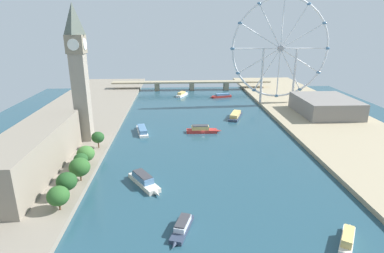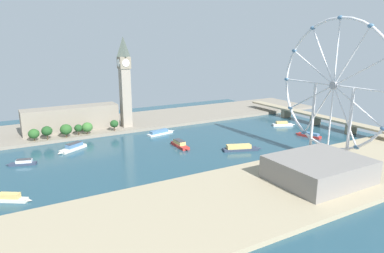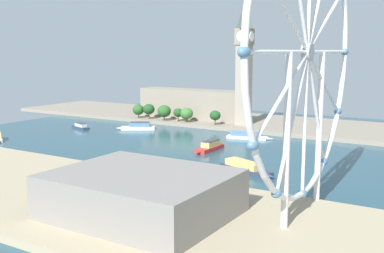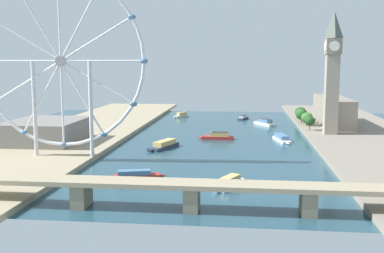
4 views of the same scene
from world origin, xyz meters
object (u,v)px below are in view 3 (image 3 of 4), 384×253
Objects in this scene: riverside_hall at (141,194)px; tour_boat_5 at (138,127)px; tour_boat_4 at (247,136)px; parliament_block at (191,104)px; ferris_wheel at (307,54)px; tour_boat_7 at (210,147)px; tour_boat_3 at (80,126)px; tour_boat_0 at (245,167)px; clock_tower at (244,62)px.

riverside_hall is 206.72m from tour_boat_5.
tour_boat_5 is at bearing 174.13° from tour_boat_4.
parliament_block reaches higher than tour_boat_4.
ferris_wheel is at bearing 111.66° from tour_boat_5.
tour_boat_4 is (51.74, 77.91, -13.44)m from parliament_block.
parliament_block is 126.78m from tour_boat_7.
riverside_hall is at bearing 96.29° from tour_boat_5.
tour_boat_4 is (-30.10, 131.79, 0.20)m from tour_boat_3.
tour_boat_5 reaches higher than tour_boat_0.
parliament_block is at bearing -132.78° from tour_boat_5.
tour_boat_4 is (-139.04, -87.31, -58.08)m from ferris_wheel.
parliament_block is 256.29m from ferris_wheel.
clock_tower is 68.14m from tour_boat_4.
clock_tower reaches higher than tour_boat_3.
clock_tower is at bearing 136.62° from tour_boat_0.
tour_boat_0 reaches higher than tour_boat_3.
parliament_block is 63.94m from tour_boat_5.
tour_boat_4 is 1.16× the size of tour_boat_5.
clock_tower is 104.02m from tour_boat_7.
ferris_wheel is (178.62, 109.11, 7.08)m from clock_tower.
ferris_wheel is 226.43m from tour_boat_5.
tour_boat_0 is 54.91m from tour_boat_7.
parliament_block is at bearing 151.09° from tour_boat_0.
tour_boat_3 is 0.79× the size of tour_boat_7.
riverside_hall is 86.91m from tour_boat_0.
tour_boat_7 is (-35.91, -41.53, 0.18)m from tour_boat_0.
tour_boat_3 is (69.69, -109.98, -51.20)m from clock_tower.
tour_boat_7 reaches higher than tour_boat_3.
tour_boat_0 is at bearing -179.67° from tour_boat_3.
tour_boat_7 is at bearing 123.55° from tour_boat_5.
tour_boat_0 reaches higher than tour_boat_4.
parliament_block is 94.49m from tour_boat_4.
tour_boat_7 is (-89.90, -89.55, -57.74)m from ferris_wheel.
parliament_block is 2.68× the size of tour_boat_0.
riverside_hall reaches higher than tour_boat_5.
parliament_block is 0.87× the size of ferris_wheel.
tour_boat_0 is 93.69m from tour_boat_4.
tour_boat_5 is (-75.26, -128.73, 0.23)m from tour_boat_0.
tour_boat_4 is at bearing -147.87° from ferris_wheel.
clock_tower is 2.68× the size of tour_boat_0.
parliament_block is 2.89× the size of tour_boat_4.
tour_boat_4 is 49.19m from tour_boat_7.
riverside_hall is at bearing 16.07° from clock_tower.
ferris_wheel is 3.07× the size of tour_boat_0.
tour_boat_4 is at bearing 28.85° from clock_tower.
clock_tower is 2.89× the size of tour_boat_4.
riverside_hall is at bearing 27.64° from parliament_block.
parliament_block is 3.29× the size of tour_boat_7.
tour_boat_0 is at bearing 117.52° from tour_boat_5.
riverside_hall reaches higher than tour_boat_4.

